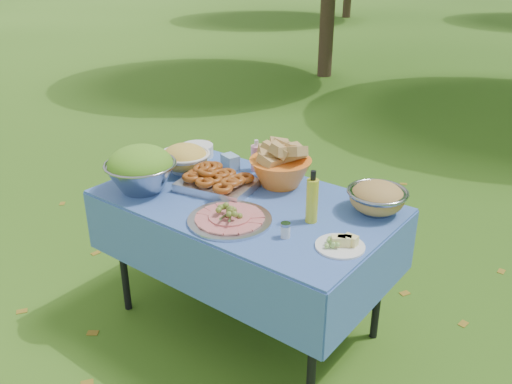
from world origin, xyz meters
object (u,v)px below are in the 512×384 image
at_px(picnic_table, 246,264).
at_px(plate_stack, 197,150).
at_px(salad_bowl, 141,169).
at_px(bread_bowl, 280,166).
at_px(oil_bottle, 312,197).
at_px(pasta_bowl_steel, 377,197).
at_px(charcuterie_platter, 230,213).

bearing_deg(picnic_table, plate_stack, 153.90).
distance_m(salad_bowl, bread_bowl, 0.72).
bearing_deg(oil_bottle, pasta_bowl_steel, 54.97).
xyz_separation_m(picnic_table, charcuterie_platter, (0.09, -0.22, 0.43)).
height_order(pasta_bowl_steel, oil_bottle, oil_bottle).
relative_size(picnic_table, pasta_bowl_steel, 5.16).
height_order(salad_bowl, plate_stack, salad_bowl).
bearing_deg(plate_stack, bread_bowl, -3.59).
height_order(salad_bowl, pasta_bowl_steel, salad_bowl).
xyz_separation_m(bread_bowl, pasta_bowl_steel, (0.55, 0.02, -0.03)).
height_order(bread_bowl, charcuterie_platter, bread_bowl).
xyz_separation_m(picnic_table, oil_bottle, (0.39, 0.00, 0.51)).
relative_size(charcuterie_platter, oil_bottle, 1.55).
bearing_deg(bread_bowl, pasta_bowl_steel, 2.36).
xyz_separation_m(picnic_table, salad_bowl, (-0.49, -0.24, 0.50)).
relative_size(bread_bowl, charcuterie_platter, 0.84).
bearing_deg(oil_bottle, picnic_table, -179.32).
xyz_separation_m(plate_stack, oil_bottle, (0.99, -0.29, 0.09)).
height_order(picnic_table, oil_bottle, oil_bottle).
distance_m(picnic_table, charcuterie_platter, 0.49).
bearing_deg(plate_stack, pasta_bowl_steel, -0.85).
height_order(plate_stack, charcuterie_platter, charcuterie_platter).
bearing_deg(picnic_table, pasta_bowl_steel, 25.70).
xyz_separation_m(pasta_bowl_steel, oil_bottle, (-0.19, -0.27, 0.05)).
relative_size(picnic_table, plate_stack, 7.57).
distance_m(salad_bowl, charcuterie_platter, 0.59).
relative_size(salad_bowl, charcuterie_platter, 0.93).
relative_size(bread_bowl, oil_bottle, 1.30).
bearing_deg(oil_bottle, bread_bowl, 144.56).
bearing_deg(oil_bottle, charcuterie_platter, -142.65).
bearing_deg(bread_bowl, charcuterie_platter, -83.55).
bearing_deg(pasta_bowl_steel, bread_bowl, -177.64).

